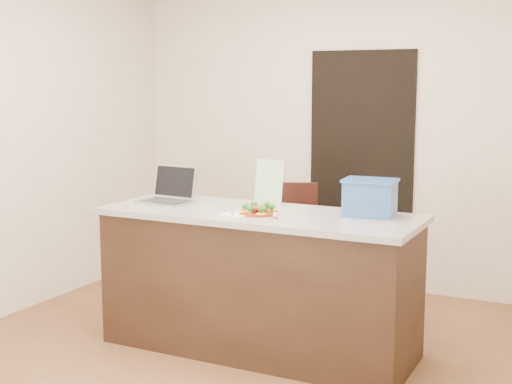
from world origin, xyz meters
The scene contains 16 objects.
ground centered at (0.00, 0.00, 0.00)m, with size 4.00×4.00×0.00m, color brown.
room_shell centered at (0.00, 0.00, 1.62)m, with size 4.00×4.00×4.00m.
doorway centered at (0.10, 1.98, 1.00)m, with size 0.90×0.02×2.00m, color black.
island centered at (0.00, 0.25, 0.46)m, with size 2.06×0.76×0.92m.
plate centered at (0.03, 0.18, 0.93)m, with size 0.25×0.25×0.02m.
meatballs centered at (0.03, 0.18, 0.95)m, with size 0.10×0.09×0.04m.
broccoli centered at (0.03, 0.18, 0.97)m, with size 0.20×0.21×0.04m.
pepper_rings centered at (0.03, 0.18, 0.94)m, with size 0.21×0.21×0.01m.
napkin centered at (-0.07, 0.08, 0.92)m, with size 0.17×0.17×0.01m, color silver.
fork centered at (-0.09, 0.09, 0.93)m, with size 0.07×0.14×0.00m.
knife centered at (-0.04, 0.07, 0.93)m, with size 0.06×0.17×0.01m.
yogurt_bottle centered at (0.23, 0.02, 0.95)m, with size 0.03×0.03×0.06m.
laptop centered at (-0.71, 0.31, 0.99)m, with size 0.38×0.31×0.25m.
leaflet centered at (-0.07, 0.54, 1.07)m, with size 0.21×0.00×0.30m, color white.
blue_box centered at (0.68, 0.42, 1.04)m, with size 0.34×0.26×0.23m.
chair centered at (-0.24, 1.19, 0.55)m, with size 0.54×0.55×0.96m.
Camera 1 is at (1.99, -3.75, 1.74)m, focal length 50.00 mm.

